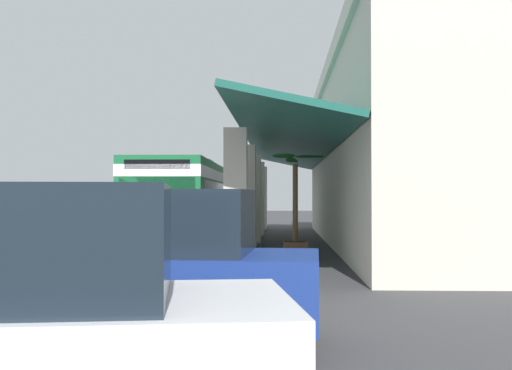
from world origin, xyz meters
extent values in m
plane|color=#38383A|center=(0.00, 8.00, 0.00)|extent=(120.00, 120.00, 0.00)
cube|color=#9E998E|center=(-0.28, 3.47, 0.06)|extent=(31.42, 0.50, 0.12)
cube|color=beige|center=(-0.28, 13.17, 3.21)|extent=(26.19, 13.45, 6.43)
cube|color=silver|center=(-0.28, 13.17, 6.73)|extent=(26.49, 13.75, 0.60)
cube|color=beige|center=(-10.75, 3.52, 1.77)|extent=(0.55, 0.55, 3.54)
cube|color=beige|center=(-5.52, 3.52, 1.77)|extent=(0.55, 0.55, 3.54)
cube|color=beige|center=(-0.28, 3.52, 1.77)|extent=(0.55, 0.55, 3.54)
cube|color=beige|center=(4.96, 3.52, 1.77)|extent=(0.55, 0.55, 3.54)
cube|color=beige|center=(10.19, 3.52, 1.77)|extent=(0.55, 0.55, 3.54)
cube|color=#19594C|center=(-0.28, 4.84, 3.89)|extent=(26.19, 3.16, 0.82)
cube|color=#19232D|center=(-0.28, 6.48, 1.40)|extent=(22.00, 0.08, 2.40)
cube|color=#196638|center=(1.58, 0.95, 1.73)|extent=(11.02, 2.65, 2.75)
cube|color=white|center=(1.58, 0.95, 2.65)|extent=(11.04, 2.68, 0.36)
cube|color=#19232D|center=(1.28, 0.94, 1.95)|extent=(9.26, 2.67, 0.90)
cube|color=#19232D|center=(7.05, 1.00, 1.85)|extent=(0.08, 2.24, 1.20)
cube|color=black|center=(7.06, 1.00, 2.82)|extent=(0.08, 1.94, 0.28)
cube|color=black|center=(7.18, 1.00, 0.45)|extent=(0.22, 2.45, 0.24)
cube|color=silver|center=(7.09, 1.89, 0.75)|extent=(0.06, 0.24, 0.16)
cube|color=silver|center=(7.11, 0.11, 0.75)|extent=(0.06, 0.24, 0.16)
cube|color=silver|center=(0.08, 0.93, 3.22)|extent=(2.42, 1.81, 0.24)
cylinder|color=black|center=(5.19, 2.26, 0.50)|extent=(1.00, 0.30, 1.00)
cylinder|color=black|center=(5.22, -0.29, 0.50)|extent=(1.00, 0.30, 1.00)
cylinder|color=black|center=(-1.52, 2.19, 0.50)|extent=(1.00, 0.30, 1.00)
cylinder|color=black|center=(-1.49, -0.36, 0.50)|extent=(1.00, 0.30, 1.00)
cube|color=navy|center=(17.88, 2.70, 0.75)|extent=(2.19, 4.89, 0.84)
cube|color=#19232D|center=(17.87, 2.60, 1.57)|extent=(1.88, 3.35, 0.80)
cylinder|color=black|center=(16.99, 4.38, 0.38)|extent=(0.76, 0.26, 0.76)
cylinder|color=black|center=(18.94, 4.28, 0.38)|extent=(0.76, 0.26, 0.76)
cylinder|color=black|center=(16.82, 1.12, 0.38)|extent=(0.76, 0.26, 0.76)
cylinder|color=#726651|center=(10.52, -1.63, 0.41)|extent=(0.16, 0.16, 0.83)
cylinder|color=#726651|center=(10.52, -1.35, 0.41)|extent=(0.16, 0.16, 0.83)
cube|color=#334C8C|center=(10.52, -1.49, 1.14)|extent=(0.52, 0.47, 0.62)
sphere|color=#8C664C|center=(10.52, -1.49, 1.56)|extent=(0.22, 0.22, 0.22)
cylinder|color=#334C8C|center=(10.72, -1.70, 1.17)|extent=(0.09, 0.09, 0.56)
cylinder|color=#334C8C|center=(10.32, -1.27, 1.17)|extent=(0.09, 0.09, 0.56)
cube|color=brown|center=(6.14, 5.04, 0.25)|extent=(0.75, 0.75, 0.51)
cylinder|color=#332319|center=(6.14, 5.04, 0.52)|extent=(0.64, 0.64, 0.02)
cylinder|color=brown|center=(6.14, 5.04, 1.69)|extent=(0.16, 0.16, 2.36)
ellipsoid|color=#195123|center=(6.64, 4.90, 2.96)|extent=(1.07, 0.48, 0.19)
ellipsoid|color=#195123|center=(6.13, 5.48, 3.09)|extent=(0.22, 0.87, 0.14)
ellipsoid|color=#195123|center=(5.77, 5.04, 2.99)|extent=(0.74, 0.22, 0.16)
ellipsoid|color=#195123|center=(6.13, 4.69, 3.12)|extent=(0.23, 0.71, 0.18)
camera|label=1|loc=(26.15, 4.64, 1.89)|focal=46.31mm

